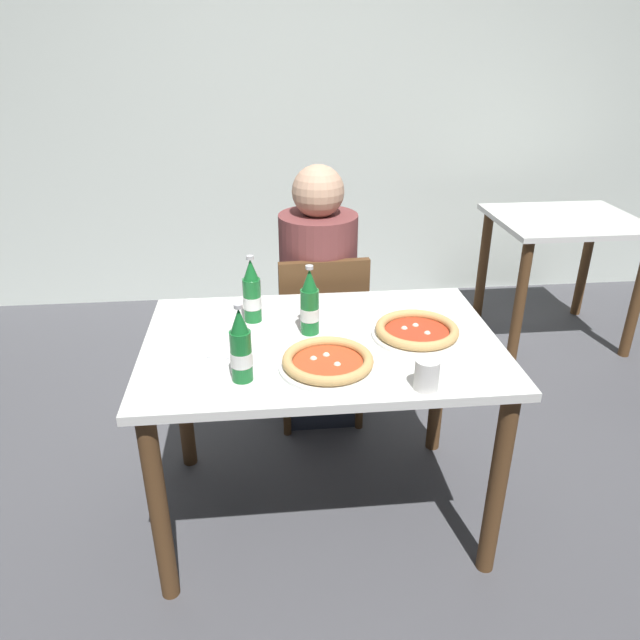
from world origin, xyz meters
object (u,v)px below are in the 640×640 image
object	(u,v)px
pizza_margherita_near	(326,362)
beer_bottle_center	(241,349)
paper_cup	(427,375)
pizza_marinara_far	(417,331)
chair_behind_table	(320,330)
dining_table_background	(562,244)
diner_seated	(318,305)
beer_bottle_left	(252,294)
dining_table_main	(321,369)
napkin_with_cutlery	(223,346)
beer_bottle_right	(310,305)

from	to	relation	value
pizza_margherita_near	beer_bottle_center	xyz separation A→B (m)	(-0.26, -0.04, 0.08)
paper_cup	pizza_marinara_far	bearing A→B (deg)	80.49
chair_behind_table	beer_bottle_center	bearing A→B (deg)	66.14
dining_table_background	pizza_margherita_near	size ratio (longest dim) A/B	2.60
diner_seated	pizza_marinara_far	size ratio (longest dim) A/B	3.93
chair_behind_table	paper_cup	bearing A→B (deg)	99.60
chair_behind_table	beer_bottle_left	bearing A→B (deg)	53.24
beer_bottle_center	pizza_marinara_far	bearing A→B (deg)	20.65
dining_table_main	napkin_with_cutlery	bearing A→B (deg)	-176.81
chair_behind_table	pizza_marinara_far	world-z (taller)	chair_behind_table
chair_behind_table	pizza_margherita_near	world-z (taller)	chair_behind_table
diner_seated	pizza_marinara_far	world-z (taller)	diner_seated
beer_bottle_left	beer_bottle_right	world-z (taller)	same
pizza_marinara_far	paper_cup	bearing A→B (deg)	-99.51
pizza_marinara_far	dining_table_main	bearing A→B (deg)	178.04
diner_seated	beer_bottle_right	size ratio (longest dim) A/B	4.89
chair_behind_table	paper_cup	distance (m)	1.02
pizza_marinara_far	beer_bottle_center	bearing A→B (deg)	-159.35
dining_table_main	pizza_marinara_far	bearing A→B (deg)	-1.96
pizza_marinara_far	beer_bottle_left	world-z (taller)	beer_bottle_left
beer_bottle_left	napkin_with_cutlery	world-z (taller)	beer_bottle_left
beer_bottle_right	napkin_with_cutlery	size ratio (longest dim) A/B	1.21
diner_seated	beer_bottle_center	bearing A→B (deg)	-109.45
dining_table_background	beer_bottle_center	world-z (taller)	beer_bottle_center
diner_seated	pizza_margherita_near	bearing A→B (deg)	-93.90
dining_table_background	pizza_margherita_near	distance (m)	2.19
napkin_with_cutlery	beer_bottle_left	bearing A→B (deg)	62.73
dining_table_main	chair_behind_table	bearing A→B (deg)	84.62
beer_bottle_left	beer_bottle_right	xyz separation A→B (m)	(0.20, -0.12, 0.00)
dining_table_main	paper_cup	bearing A→B (deg)	-51.31
dining_table_background	paper_cup	xyz separation A→B (m)	(-1.27, -1.69, 0.21)
chair_behind_table	dining_table_background	world-z (taller)	chair_behind_table
beer_bottle_center	napkin_with_cutlery	size ratio (longest dim) A/B	1.21
pizza_marinara_far	beer_bottle_right	size ratio (longest dim) A/B	1.24
dining_table_background	pizza_marinara_far	distance (m)	1.84
beer_bottle_center	beer_bottle_right	bearing A→B (deg)	52.03
dining_table_background	beer_bottle_center	distance (m)	2.42
chair_behind_table	pizza_margherita_near	bearing A→B (deg)	82.47
diner_seated	beer_bottle_center	size ratio (longest dim) A/B	4.89
chair_behind_table	napkin_with_cutlery	distance (m)	0.79
dining_table_main	dining_table_background	size ratio (longest dim) A/B	1.50
chair_behind_table	beer_bottle_center	xyz separation A→B (m)	(-0.32, -0.84, 0.37)
pizza_marinara_far	paper_cup	size ratio (longest dim) A/B	3.24
dining_table_main	dining_table_background	bearing A→B (deg)	41.31
dining_table_main	napkin_with_cutlery	size ratio (longest dim) A/B	5.86
dining_table_background	beer_bottle_right	world-z (taller)	beer_bottle_right
dining_table_main	pizza_marinara_far	distance (m)	0.35
dining_table_main	beer_bottle_right	xyz separation A→B (m)	(-0.03, 0.06, 0.22)
dining_table_background	beer_bottle_right	size ratio (longest dim) A/B	3.24
dining_table_main	beer_bottle_center	world-z (taller)	beer_bottle_center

